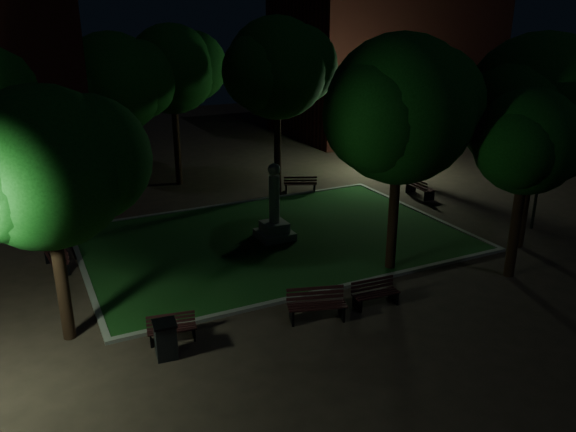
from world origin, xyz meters
The scene contains 22 objects.
ground centered at (0.00, 0.00, 0.00)m, with size 80.00×80.00×0.00m, color #3D2E24.
lawn centered at (0.00, 2.00, 0.04)m, with size 15.00×10.00×0.08m, color #194617.
lawn_kerb centered at (0.00, 2.00, 0.06)m, with size 15.40×10.40×0.12m.
monument centered at (0.00, 2.00, 0.96)m, with size 1.40×1.40×3.20m.
building_far centered at (18.00, 20.00, 6.00)m, with size 16.00×10.00×12.00m, color #511C15.
tree_west centered at (-8.45, -2.29, 5.06)m, with size 5.35×4.36×7.24m.
tree_north_wl centered at (-4.42, 10.66, 5.77)m, with size 5.98×4.88×8.22m.
tree_north_er centered at (2.90, 7.58, 6.45)m, with size 6.08×4.96×8.94m.
tree_ne centered at (10.53, 7.20, 5.47)m, with size 4.73×3.86×7.41m.
tree_east centered at (8.74, -3.01, 5.51)m, with size 6.96×5.68×8.36m.
tree_se centered at (6.19, -4.87, 4.88)m, with size 4.36×3.56×6.67m.
tree_far_north centered at (-1.13, 11.99, 6.22)m, with size 5.70×4.65×8.55m.
tree_extra centered at (2.73, -2.50, 5.85)m, with size 6.20×5.06×8.39m.
lamppost_se centered at (10.74, -1.79, 3.10)m, with size 1.18×0.28×4.43m.
lamppost_ne centered at (10.31, 9.31, 2.84)m, with size 1.18×0.28×4.00m.
bench_near_left centered at (-1.61, -4.51, 0.46)m, with size 1.89×1.11×0.98m.
bench_near_right centered at (0.51, -4.56, 0.40)m, with size 1.57×0.64×0.84m.
bench_west_near centered at (-5.90, -3.72, 0.36)m, with size 1.45×0.71×0.76m.
bench_left_side centered at (-8.36, 2.87, 0.43)m, with size 0.76×1.73×0.92m.
bench_right_side centered at (9.26, 4.17, 0.46)m, with size 0.68×1.80×0.98m.
bench_far_side centered at (4.04, 7.48, 0.44)m, with size 1.81×1.25×0.94m.
trash_bin centered at (-6.27, -4.50, 0.54)m, with size 0.68×0.68×1.06m.
Camera 1 is at (-9.12, -17.81, 8.75)m, focal length 35.00 mm.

